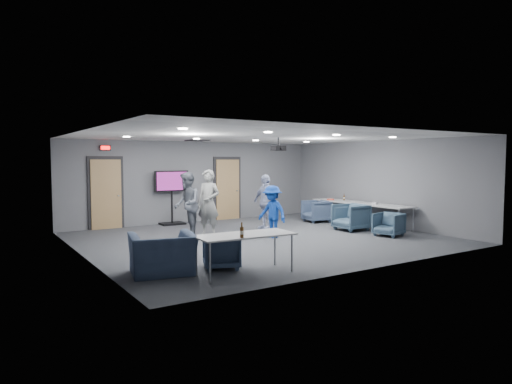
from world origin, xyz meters
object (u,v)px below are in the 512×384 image
person_d (272,212)px  projector (278,148)px  person_a (208,203)px  chair_front_b (162,254)px  table_right_a (339,202)px  chair_right_b (351,217)px  table_right_b (383,206)px  person_b (187,204)px  chair_right_c (389,224)px  table_front_left (245,237)px  bottle_front (242,232)px  chair_right_a (316,211)px  chair_front_a (221,252)px  tv_stand (172,194)px  bottle_right (344,198)px  person_c (265,202)px

person_d → projector: projector is taller
person_a → person_d: bearing=16.3°
person_a → projector: bearing=24.0°
person_a → chair_front_b: person_a is taller
table_right_a → projector: (-3.42, -1.27, 1.72)m
chair_right_b → table_right_b: chair_right_b is taller
person_b → chair_right_c: (4.65, -2.97, -0.56)m
table_front_left → bottle_front: bearing=-126.2°
chair_right_a → chair_front_b: bearing=-50.1°
person_d → chair_front_b: (-3.93, -2.14, -0.33)m
table_right_a → chair_front_a: bearing=119.5°
tv_stand → chair_front_a: bearing=-103.9°
table_right_a → bottle_right: bearing=-112.6°
person_c → table_front_left: size_ratio=0.89×
person_d → person_c: bearing=139.9°
chair_right_b → chair_right_c: chair_right_b is taller
chair_front_b → bottle_right: bottle_right is taller
person_a → table_front_left: (-1.32, -4.06, -0.23)m
table_right_b → bottle_front: bearing=112.1°
chair_right_a → table_right_b: bearing=26.3°
person_c → table_front_left: bearing=-45.4°
person_b → table_right_a: bearing=108.0°
person_c → chair_right_a: person_c is taller
bottle_front → projector: projector is taller
person_b → table_right_b: size_ratio=0.94×
person_b → chair_right_a: 4.90m
chair_right_a → table_front_left: chair_right_a is taller
chair_right_a → table_front_left: bearing=-40.0°
chair_right_c → tv_stand: (-4.11, 5.35, 0.67)m
person_c → chair_right_a: 2.50m
person_d → table_right_b: person_d is taller
chair_right_a → bottle_right: bearing=70.5°
table_right_a → table_right_b: size_ratio=0.98×
table_front_left → bottle_right: 7.73m
person_d → person_a: bearing=-144.8°
person_d → tv_stand: 4.05m
chair_front_a → bottle_right: size_ratio=3.06×
person_b → person_c: bearing=104.7°
person_b → table_front_left: (-0.82, -4.37, -0.20)m
chair_right_a → tv_stand: 4.83m
person_c → chair_right_b: person_c is taller
chair_right_a → projector: size_ratio=2.26×
chair_right_c → bottle_right: 3.03m
chair_right_b → projector: (-2.42, 0.31, 2.01)m
bottle_front → person_d: bearing=48.1°
tv_stand → table_right_b: bearing=-41.3°
bottle_front → bottle_right: bearing=33.8°
chair_right_a → tv_stand: bearing=-105.1°
person_c → chair_right_c: bearing=30.8°
person_d → chair_right_c: 3.24m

